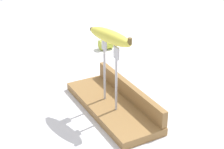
# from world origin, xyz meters

# --- Properties ---
(ground_plane) EXTENTS (3.00, 3.00, 0.00)m
(ground_plane) POSITION_xyz_m (0.00, 0.00, 0.00)
(ground_plane) COLOR silver
(wooden_board) EXTENTS (0.39, 0.14, 0.02)m
(wooden_board) POSITION_xyz_m (0.00, 0.00, 0.01)
(wooden_board) COLOR olive
(wooden_board) RESTS_ON ground
(board_backstop) EXTENTS (0.38, 0.02, 0.05)m
(board_backstop) POSITION_xyz_m (0.00, 0.06, 0.05)
(board_backstop) COLOR olive
(board_backstop) RESTS_ON wooden_board
(fork_stand_center) EXTENTS (0.10, 0.01, 0.20)m
(fork_stand_center) POSITION_xyz_m (-0.00, -0.01, 0.14)
(fork_stand_center) COLOR #B2B2B7
(fork_stand_center) RESTS_ON wooden_board
(banana_raised_center) EXTENTS (0.18, 0.08, 0.04)m
(banana_raised_center) POSITION_xyz_m (-0.00, -0.01, 0.25)
(banana_raised_center) COLOR #DBD147
(banana_raised_center) RESTS_ON fork_stand_center
(banana_chunk_near) EXTENTS (0.05, 0.06, 0.04)m
(banana_chunk_near) POSITION_xyz_m (-0.46, 0.22, 0.02)
(banana_chunk_near) COLOR #B2C138
(banana_chunk_near) RESTS_ON ground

